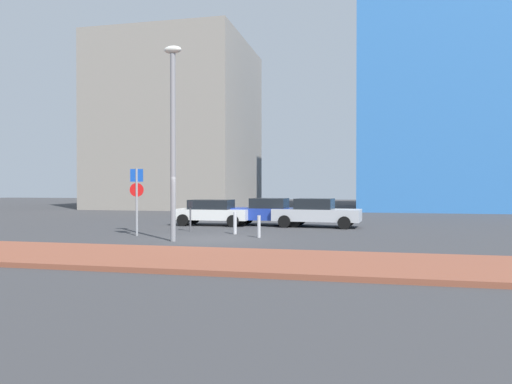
# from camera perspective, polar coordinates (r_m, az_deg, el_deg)

# --- Properties ---
(ground_plane) EXTENTS (120.00, 120.00, 0.00)m
(ground_plane) POSITION_cam_1_polar(r_m,az_deg,el_deg) (19.66, -5.37, -5.56)
(ground_plane) COLOR #38383A
(sidewalk_brick) EXTENTS (40.00, 4.20, 0.14)m
(sidewalk_brick) POSITION_cam_1_polar(r_m,az_deg,el_deg) (14.48, -12.36, -7.54)
(sidewalk_brick) COLOR brown
(sidewalk_brick) RESTS_ON ground
(parked_car_white) EXTENTS (4.12, 1.90, 1.40)m
(parked_car_white) POSITION_cam_1_polar(r_m,az_deg,el_deg) (26.47, -5.20, -2.33)
(parked_car_white) COLOR white
(parked_car_white) RESTS_ON ground
(parked_car_blue) EXTENTS (4.54, 2.10, 1.49)m
(parked_car_blue) POSITION_cam_1_polar(r_m,az_deg,el_deg) (26.26, 1.62, -2.33)
(parked_car_blue) COLOR #1E389E
(parked_car_blue) RESTS_ON ground
(parked_car_silver) EXTENTS (4.63, 2.28, 1.49)m
(parked_car_silver) POSITION_cam_1_polar(r_m,az_deg,el_deg) (25.49, 7.14, -2.43)
(parked_car_silver) COLOR #B7BABF
(parked_car_silver) RESTS_ON ground
(parking_sign_post) EXTENTS (0.59, 0.17, 2.91)m
(parking_sign_post) POSITION_cam_1_polar(r_m,az_deg,el_deg) (21.46, -13.91, -0.15)
(parking_sign_post) COLOR gray
(parking_sign_post) RESTS_ON ground
(parking_meter) EXTENTS (0.18, 0.14, 1.42)m
(parking_meter) POSITION_cam_1_polar(r_m,az_deg,el_deg) (23.02, -7.76, -2.36)
(parking_meter) COLOR #4C4C51
(parking_meter) RESTS_ON ground
(street_lamp) EXTENTS (0.70, 0.36, 7.57)m
(street_lamp) POSITION_cam_1_polar(r_m,az_deg,el_deg) (19.13, -9.79, 7.52)
(street_lamp) COLOR gray
(street_lamp) RESTS_ON ground
(traffic_bollard_near) EXTENTS (0.14, 0.14, 0.92)m
(traffic_bollard_near) POSITION_cam_1_polar(r_m,az_deg,el_deg) (20.10, 0.35, -4.11)
(traffic_bollard_near) COLOR #B7B7BC
(traffic_bollard_near) RESTS_ON ground
(traffic_bollard_mid) EXTENTS (0.16, 0.16, 0.99)m
(traffic_bollard_mid) POSITION_cam_1_polar(r_m,az_deg,el_deg) (21.56, -2.50, -3.69)
(traffic_bollard_mid) COLOR #B7B7BC
(traffic_bollard_mid) RESTS_ON ground
(building_colorful_midrise) EXTENTS (16.10, 16.64, 22.24)m
(building_colorful_midrise) POSITION_cam_1_polar(r_m,az_deg,el_deg) (49.86, 21.42, 11.01)
(building_colorful_midrise) COLOR #3372BF
(building_colorful_midrise) RESTS_ON ground
(building_under_construction) EXTENTS (13.99, 14.50, 16.45)m
(building_under_construction) POSITION_cam_1_polar(r_m,az_deg,el_deg) (50.10, -9.03, 7.65)
(building_under_construction) COLOR gray
(building_under_construction) RESTS_ON ground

